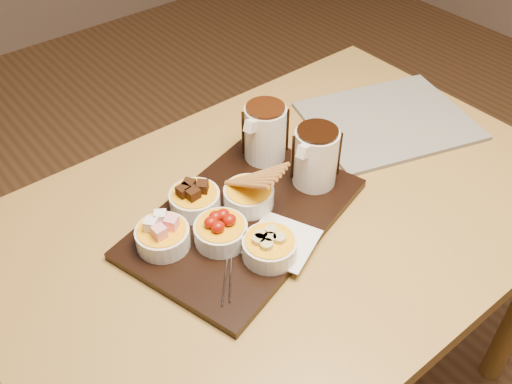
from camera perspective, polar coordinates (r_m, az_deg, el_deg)
dining_table at (r=1.23m, az=3.23°, el=-4.92°), size 1.20×0.80×0.75m
serving_board at (r=1.12m, az=-1.19°, el=-2.58°), size 0.53×0.42×0.02m
napkin at (r=1.06m, az=2.56°, el=-4.96°), size 0.16×0.16×0.00m
bowl_marshmallows at (r=1.06m, az=-9.29°, el=-4.51°), size 0.10×0.10×0.04m
bowl_cake at (r=1.12m, az=-6.14°, el=-0.88°), size 0.10×0.10×0.04m
bowl_strawberries at (r=1.06m, az=-3.54°, el=-4.10°), size 0.10×0.10×0.04m
bowl_biscotti at (r=1.12m, az=-0.73°, el=-0.48°), size 0.10×0.10×0.04m
bowl_bananas at (r=1.03m, az=1.37°, el=-5.63°), size 0.10×0.10×0.04m
pitcher_dark_chocolate at (r=1.16m, az=5.98°, el=3.45°), size 0.11×0.11×0.12m
pitcher_milk_chocolate at (r=1.22m, az=0.92°, el=5.88°), size 0.11×0.11×0.12m
fondue_skewers at (r=1.05m, az=-2.75°, el=-5.57°), size 0.21×0.20×0.01m
newspaper at (r=1.42m, az=13.07°, el=6.97°), size 0.45×0.40×0.01m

